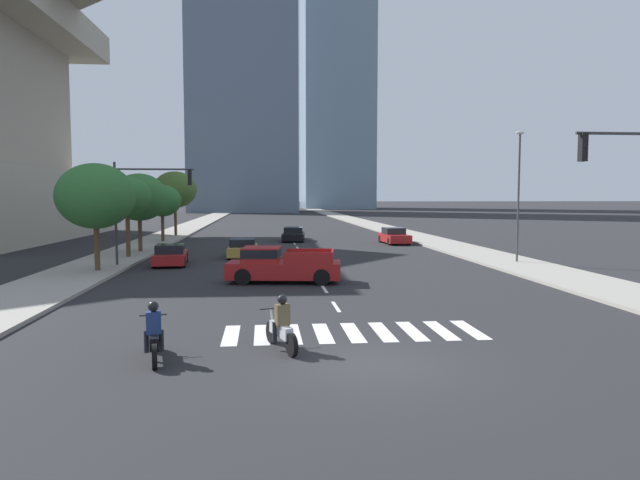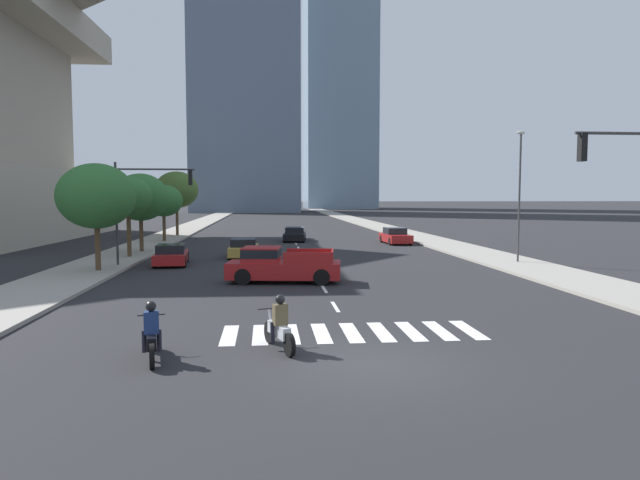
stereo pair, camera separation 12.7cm
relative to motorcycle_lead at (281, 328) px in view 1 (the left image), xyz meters
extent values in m
plane|color=#232326|center=(2.18, -1.56, -0.58)|extent=(800.00, 800.00, 0.00)
cube|color=gray|center=(14.33, 28.44, -0.51)|extent=(4.00, 260.00, 0.15)
cube|color=gray|center=(-9.96, 28.44, -0.51)|extent=(4.00, 260.00, 0.15)
cube|color=silver|center=(-1.42, 1.70, -0.58)|extent=(0.45, 2.51, 0.01)
cube|color=silver|center=(-0.52, 1.70, -0.58)|extent=(0.45, 2.51, 0.01)
cube|color=silver|center=(0.38, 1.70, -0.58)|extent=(0.45, 2.51, 0.01)
cube|color=silver|center=(1.28, 1.70, -0.58)|extent=(0.45, 2.51, 0.01)
cube|color=silver|center=(2.18, 1.70, -0.58)|extent=(0.45, 2.51, 0.01)
cube|color=silver|center=(3.08, 1.70, -0.58)|extent=(0.45, 2.51, 0.01)
cube|color=silver|center=(3.98, 1.70, -0.58)|extent=(0.45, 2.51, 0.01)
cube|color=silver|center=(4.88, 1.70, -0.58)|extent=(0.45, 2.51, 0.01)
cube|color=silver|center=(5.78, 1.70, -0.58)|extent=(0.45, 2.51, 0.01)
cube|color=silver|center=(2.18, 5.70, -0.58)|extent=(0.14, 2.00, 0.01)
cube|color=silver|center=(2.18, 9.70, -0.58)|extent=(0.14, 2.00, 0.01)
cube|color=silver|center=(2.18, 13.70, -0.58)|extent=(0.14, 2.00, 0.01)
cube|color=silver|center=(2.18, 17.70, -0.58)|extent=(0.14, 2.00, 0.01)
cube|color=silver|center=(2.18, 21.70, -0.58)|extent=(0.14, 2.00, 0.01)
cube|color=silver|center=(2.18, 25.70, -0.58)|extent=(0.14, 2.00, 0.01)
cube|color=silver|center=(2.18, 29.70, -0.58)|extent=(0.14, 2.00, 0.01)
cube|color=silver|center=(2.18, 33.70, -0.58)|extent=(0.14, 2.00, 0.01)
cube|color=silver|center=(2.18, 37.70, -0.58)|extent=(0.14, 2.00, 0.01)
cube|color=silver|center=(2.18, 41.70, -0.58)|extent=(0.14, 2.00, 0.01)
cube|color=silver|center=(2.18, 45.70, -0.58)|extent=(0.14, 2.00, 0.01)
cube|color=silver|center=(2.18, 49.70, -0.58)|extent=(0.14, 2.00, 0.01)
cube|color=silver|center=(2.18, 53.70, -0.58)|extent=(0.14, 2.00, 0.01)
cylinder|color=black|center=(-0.25, 0.74, -0.28)|extent=(0.31, 0.61, 0.60)
cylinder|color=black|center=(0.24, -0.71, -0.28)|extent=(0.31, 0.61, 0.60)
cube|color=#B7BABF|center=(-0.01, 0.02, -0.06)|extent=(0.60, 1.22, 0.32)
cylinder|color=#B2B2B7|center=(-0.22, 0.64, 0.02)|extent=(0.16, 0.32, 0.67)
cylinder|color=black|center=(-0.24, 0.69, 0.39)|extent=(0.67, 0.26, 0.04)
cube|color=brown|center=(0.03, -0.08, 0.37)|extent=(0.42, 0.34, 0.55)
sphere|color=black|center=(0.03, -0.08, 0.78)|extent=(0.26, 0.26, 0.26)
cylinder|color=black|center=(-0.18, -0.04, -0.11)|extent=(0.15, 0.15, 0.55)
cylinder|color=black|center=(0.16, 0.07, -0.11)|extent=(0.15, 0.15, 0.55)
cylinder|color=black|center=(-3.33, 0.17, -0.28)|extent=(0.23, 0.61, 0.60)
cylinder|color=black|center=(-3.02, -1.43, -0.28)|extent=(0.23, 0.61, 0.60)
cube|color=black|center=(-3.18, -0.63, -0.06)|extent=(0.47, 1.32, 0.32)
cylinder|color=#B2B2B7|center=(-3.31, 0.07, 0.02)|extent=(0.12, 0.32, 0.67)
cylinder|color=black|center=(-3.32, 0.12, 0.39)|extent=(0.69, 0.17, 0.04)
cube|color=navy|center=(-3.16, -0.73, 0.37)|extent=(0.40, 0.30, 0.55)
sphere|color=black|center=(-3.16, -0.73, 0.78)|extent=(0.26, 0.26, 0.26)
cylinder|color=black|center=(-3.35, -0.67, -0.11)|extent=(0.14, 0.14, 0.55)
cylinder|color=black|center=(-3.00, -0.60, -0.11)|extent=(0.14, 0.14, 0.55)
cube|color=maroon|center=(0.49, 11.82, 0.01)|extent=(5.50, 2.61, 0.75)
cube|color=maroon|center=(-0.56, 11.96, 0.74)|extent=(1.91, 1.99, 0.70)
cube|color=black|center=(-0.56, 11.96, 0.82)|extent=(1.94, 2.03, 0.39)
cube|color=maroon|center=(1.53, 10.75, 0.66)|extent=(2.21, 0.37, 0.55)
cube|color=maroon|center=(1.77, 12.59, 0.66)|extent=(2.21, 0.37, 0.55)
cube|color=maroon|center=(2.75, 11.53, 0.66)|extent=(0.32, 1.86, 0.55)
cylinder|color=black|center=(-1.40, 11.19, -0.20)|extent=(0.79, 0.36, 0.76)
cylinder|color=black|center=(-1.18, 12.92, -0.20)|extent=(0.79, 0.36, 0.76)
cylinder|color=black|center=(2.16, 10.73, -0.20)|extent=(0.79, 0.36, 0.76)
cylinder|color=black|center=(2.39, 12.45, -0.20)|extent=(0.79, 0.36, 0.76)
cube|color=maroon|center=(10.62, 32.83, -0.09)|extent=(2.06, 4.39, 0.66)
cube|color=black|center=(10.61, 33.05, 0.51)|extent=(1.72, 2.02, 0.54)
cylinder|color=black|center=(11.52, 31.41, -0.26)|extent=(0.25, 0.65, 0.64)
cylinder|color=black|center=(9.85, 31.33, -0.26)|extent=(0.25, 0.65, 0.64)
cylinder|color=black|center=(11.38, 34.33, -0.26)|extent=(0.25, 0.65, 0.64)
cylinder|color=black|center=(9.71, 34.25, -0.26)|extent=(0.25, 0.65, 0.64)
cube|color=#B28E38|center=(-1.82, 23.30, -0.13)|extent=(1.88, 4.40, 0.58)
cube|color=black|center=(-1.83, 23.08, 0.41)|extent=(1.64, 1.98, 0.50)
cylinder|color=black|center=(-2.64, 24.79, -0.26)|extent=(0.23, 0.64, 0.64)
cylinder|color=black|center=(-0.98, 24.78, -0.26)|extent=(0.23, 0.64, 0.64)
cylinder|color=black|center=(-2.67, 21.81, -0.26)|extent=(0.23, 0.64, 0.64)
cylinder|color=black|center=(-1.00, 21.80, -0.26)|extent=(0.23, 0.64, 0.64)
cube|color=black|center=(2.23, 36.53, -0.14)|extent=(2.30, 4.75, 0.57)
cube|color=black|center=(2.25, 36.76, 0.40)|extent=(1.83, 2.21, 0.51)
cylinder|color=black|center=(2.92, 34.90, -0.26)|extent=(0.28, 0.66, 0.64)
cylinder|color=black|center=(1.24, 35.06, -0.26)|extent=(0.28, 0.66, 0.64)
cylinder|color=black|center=(3.22, 38.01, -0.26)|extent=(0.28, 0.66, 0.64)
cylinder|color=black|center=(1.53, 38.17, -0.26)|extent=(0.28, 0.66, 0.64)
cube|color=maroon|center=(-5.94, 19.49, -0.15)|extent=(2.17, 4.51, 0.55)
cube|color=black|center=(-5.92, 19.27, 0.38)|extent=(1.75, 2.10, 0.50)
cylinder|color=black|center=(-6.88, 20.91, -0.26)|extent=(0.27, 0.66, 0.64)
cylinder|color=black|center=(-5.25, 21.04, -0.26)|extent=(0.27, 0.66, 0.64)
cylinder|color=black|center=(-6.63, 17.94, -0.26)|extent=(0.27, 0.66, 0.64)
cylinder|color=black|center=(-5.00, 18.07, -0.26)|extent=(0.27, 0.66, 0.64)
cylinder|color=#333335|center=(11.47, 2.65, 5.49)|extent=(3.92, 0.10, 0.10)
cube|color=black|center=(9.76, 2.65, 5.04)|extent=(0.20, 0.28, 0.90)
sphere|color=red|center=(9.76, 2.65, 5.34)|extent=(0.18, 0.18, 0.18)
sphere|color=orange|center=(9.76, 2.65, 5.04)|extent=(0.18, 0.18, 0.18)
sphere|color=green|center=(9.76, 2.65, 4.74)|extent=(0.18, 0.18, 0.18)
cylinder|color=#333335|center=(-8.76, 18.42, 2.48)|extent=(0.14, 0.14, 5.82)
cylinder|color=#333335|center=(-6.56, 18.42, 4.98)|extent=(4.40, 0.10, 0.10)
cube|color=black|center=(-4.61, 18.42, 4.53)|extent=(0.20, 0.28, 0.90)
sphere|color=red|center=(-4.61, 18.42, 4.83)|extent=(0.18, 0.18, 0.18)
sphere|color=orange|center=(-4.61, 18.42, 4.53)|extent=(0.18, 0.18, 0.18)
sphere|color=green|center=(-4.61, 18.42, 4.23)|extent=(0.18, 0.18, 0.18)
cube|color=#19662D|center=(-8.76, 18.42, 2.57)|extent=(0.60, 0.04, 0.18)
cylinder|color=#3F3F42|center=(14.63, 17.83, 3.32)|extent=(0.12, 0.12, 7.51)
ellipsoid|color=beige|center=(14.63, 17.83, 7.18)|extent=(0.50, 0.24, 0.20)
cylinder|color=#4C3823|center=(-9.16, 16.02, 0.72)|extent=(0.28, 0.28, 2.30)
ellipsoid|color=#2D662D|center=(-9.16, 16.02, 3.47)|extent=(4.02, 4.02, 3.42)
cylinder|color=#4C3823|center=(-9.16, 22.98, 0.89)|extent=(0.28, 0.28, 2.64)
ellipsoid|color=#2D662D|center=(-9.16, 22.98, 3.44)|extent=(3.06, 3.06, 2.60)
cylinder|color=#4C3823|center=(-9.16, 26.64, 0.69)|extent=(0.28, 0.28, 2.25)
ellipsoid|color=#2D662D|center=(-9.16, 26.64, 3.39)|extent=(3.93, 3.93, 3.34)
cylinder|color=#4C3823|center=(-9.16, 35.85, 0.67)|extent=(0.28, 0.28, 2.20)
ellipsoid|color=#2D662D|center=(-9.16, 35.85, 3.07)|extent=(3.24, 3.24, 2.75)
cylinder|color=#4C3823|center=(-9.16, 43.21, 0.97)|extent=(0.28, 0.28, 2.81)
ellipsoid|color=#426028|center=(-9.16, 43.21, 4.08)|extent=(4.27, 4.27, 3.63)
cube|color=slate|center=(-5.28, 133.37, 48.61)|extent=(26.57, 22.95, 98.40)
cube|color=#7A93A8|center=(23.11, 170.92, 35.17)|extent=(21.56, 27.04, 71.51)
camera|label=1|loc=(-0.45, -14.97, 3.49)|focal=32.24mm
camera|label=2|loc=(-0.32, -14.98, 3.49)|focal=32.24mm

